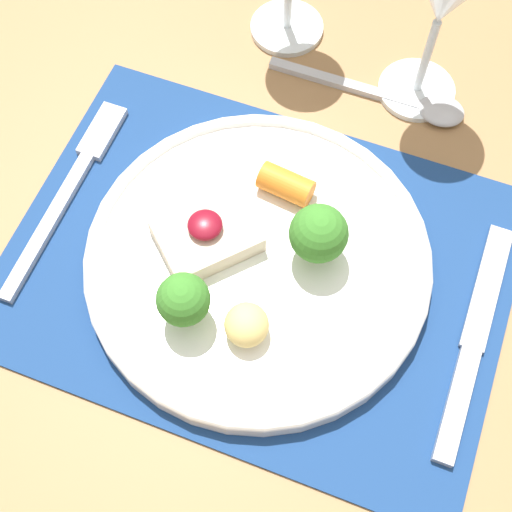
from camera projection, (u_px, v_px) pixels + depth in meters
ground_plane at (257, 445)px, 1.29m from camera, size 8.00×8.00×0.00m
dining_table at (258, 302)px, 0.68m from camera, size 1.53×1.14×0.76m
placemat at (258, 266)px, 0.60m from camera, size 0.42×0.31×0.00m
dinner_plate at (255, 260)px, 0.59m from camera, size 0.29×0.29×0.07m
fork at (73, 182)px, 0.63m from camera, size 0.02×0.21×0.01m
knife at (470, 354)px, 0.56m from camera, size 0.02×0.21×0.01m
spoon at (408, 101)px, 0.68m from camera, size 0.19×0.04×0.01m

